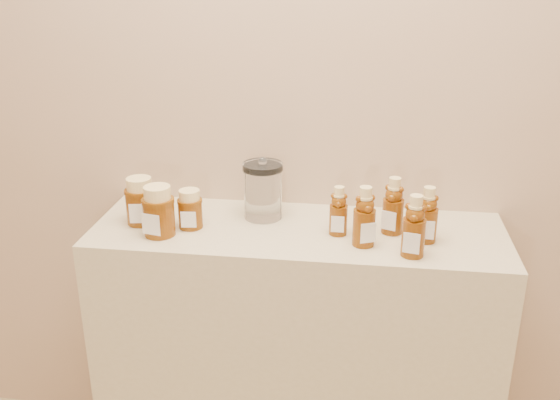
% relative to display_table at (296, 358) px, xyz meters
% --- Properties ---
extents(wall_back, '(3.50, 0.02, 2.70)m').
position_rel_display_table_xyz_m(wall_back, '(0.00, 0.20, 0.90)').
color(wall_back, tan).
rests_on(wall_back, ground).
extents(display_table, '(1.20, 0.40, 0.90)m').
position_rel_display_table_xyz_m(display_table, '(0.00, 0.00, 0.00)').
color(display_table, '#BFB18C').
rests_on(display_table, ground).
extents(bear_bottle_back_left, '(0.06, 0.06, 0.16)m').
position_rel_display_table_xyz_m(bear_bottle_back_left, '(0.12, -0.02, 0.53)').
color(bear_bottle_back_left, '#5A2907').
rests_on(bear_bottle_back_left, display_table).
extents(bear_bottle_back_mid, '(0.08, 0.08, 0.19)m').
position_rel_display_table_xyz_m(bear_bottle_back_mid, '(0.27, 0.01, 0.54)').
color(bear_bottle_back_mid, '#5A2907').
rests_on(bear_bottle_back_mid, display_table).
extents(bear_bottle_back_right, '(0.06, 0.06, 0.18)m').
position_rel_display_table_xyz_m(bear_bottle_back_right, '(0.36, -0.03, 0.54)').
color(bear_bottle_back_right, '#5A2907').
rests_on(bear_bottle_back_right, display_table).
extents(bear_bottle_front_left, '(0.09, 0.09, 0.19)m').
position_rel_display_table_xyz_m(bear_bottle_front_left, '(0.19, -0.08, 0.55)').
color(bear_bottle_front_left, '#5A2907').
rests_on(bear_bottle_front_left, display_table).
extents(bear_bottle_front_right, '(0.08, 0.08, 0.19)m').
position_rel_display_table_xyz_m(bear_bottle_front_right, '(0.32, -0.13, 0.55)').
color(bear_bottle_front_right, '#5A2907').
rests_on(bear_bottle_front_right, display_table).
extents(honey_jar_left, '(0.10, 0.10, 0.14)m').
position_rel_display_table_xyz_m(honey_jar_left, '(-0.46, -0.02, 0.52)').
color(honey_jar_left, '#5A2907').
rests_on(honey_jar_left, display_table).
extents(honey_jar_back, '(0.08, 0.08, 0.12)m').
position_rel_display_table_xyz_m(honey_jar_back, '(-0.31, -0.03, 0.51)').
color(honey_jar_back, '#5A2907').
rests_on(honey_jar_back, display_table).
extents(honey_jar_front, '(0.11, 0.11, 0.15)m').
position_rel_display_table_xyz_m(honey_jar_front, '(-0.39, -0.09, 0.52)').
color(honey_jar_front, '#5A2907').
rests_on(honey_jar_front, display_table).
extents(glass_canister, '(0.14, 0.14, 0.19)m').
position_rel_display_table_xyz_m(glass_canister, '(-0.11, 0.07, 0.54)').
color(glass_canister, white).
rests_on(glass_canister, display_table).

